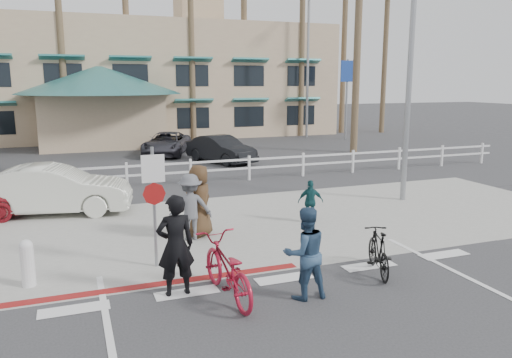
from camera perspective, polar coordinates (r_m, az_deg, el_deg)
name	(u,v)px	position (r m, az deg, el deg)	size (l,w,h in m)	color
ground	(297,290)	(9.78, 4.70, -12.58)	(140.00, 140.00, 0.00)	#333335
bike_path	(352,340)	(8.21, 10.93, -17.64)	(12.00, 16.00, 0.01)	#333335
sidewalk_plaza	(227,227)	(13.74, -3.33, -5.49)	(22.00, 7.00, 0.01)	gray
cross_street	(193,196)	(17.48, -7.22, -1.95)	(40.00, 5.00, 0.01)	#333335
parking_lot	(150,158)	(26.66, -11.97, 2.40)	(50.00, 16.00, 0.01)	#333335
curb_red	(129,288)	(10.12, -14.33, -12.02)	(7.00, 0.25, 0.02)	maroon
rail_fence	(193,172)	(19.40, -7.19, 0.84)	(29.40, 0.16, 1.00)	silver
building	(147,58)	(39.56, -12.31, 13.35)	(28.00, 16.00, 11.30)	tan
sign_post	(154,201)	(10.70, -11.57, -2.50)	(0.50, 0.10, 2.90)	gray
bollard_0	(27,263)	(10.70, -24.66, -8.75)	(0.26, 0.26, 0.95)	silver
streetlight_0	(410,63)	(17.10, 17.23, 12.55)	(0.60, 2.00, 9.00)	gray
streetlight_1	(308,69)	(35.81, 5.93, 12.36)	(0.60, 2.00, 9.50)	gray
info_sign	(347,98)	(35.01, 10.31, 9.08)	(1.20, 0.16, 5.60)	navy
palm_3	(60,29)	(33.23, -21.49, 15.67)	(4.00, 4.00, 14.00)	#1F5121
palm_4	(126,25)	(34.49, -14.60, 16.70)	(4.00, 4.00, 15.00)	#1F5121
palm_5	(191,41)	(34.11, -7.39, 15.34)	(4.00, 4.00, 13.00)	#1F5121
palm_6	(244,14)	(36.38, -1.39, 18.32)	(4.00, 4.00, 17.00)	#1F5121
palm_7	(302,37)	(36.82, 5.28, 15.84)	(4.00, 4.00, 14.00)	#1F5121
palm_8	(344,33)	(39.62, 10.07, 16.11)	(4.00, 4.00, 15.00)	#1F5121
palm_9	(385,47)	(40.30, 14.57, 14.42)	(4.00, 4.00, 13.00)	#1F5121
palm_11	(358,23)	(28.47, 11.61, 17.08)	(4.00, 4.00, 14.00)	#1F5121
bike_red	(227,269)	(9.23, -3.38, -10.22)	(0.76, 2.18, 1.14)	maroon
rider_red	(176,246)	(9.35, -9.18, -7.52)	(0.70, 0.46, 1.92)	black
bike_black	(378,252)	(10.67, 13.82, -8.06)	(0.45, 1.60, 0.96)	black
rider_black	(305,253)	(9.19, 5.62, -8.43)	(0.84, 0.65, 1.72)	navy
pedestrian_a	(190,207)	(12.55, -7.52, -3.22)	(1.09, 0.63, 1.68)	#595B61
pedestrian_child	(311,201)	(14.10, 6.25, -2.57)	(0.71, 0.30, 1.21)	#134144
pedestrian_b	(199,201)	(12.78, -6.50, -2.52)	(0.91, 0.59, 1.86)	#412C19
car_white_sedan	(53,190)	(16.08, -22.15, -1.15)	(1.57, 4.49, 1.48)	silver
lot_car_3	(221,149)	(24.51, -4.02, 3.41)	(1.39, 3.99, 1.32)	black
lot_car_5	(167,144)	(27.46, -10.17, 3.99)	(2.03, 4.40, 1.22)	#32323A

